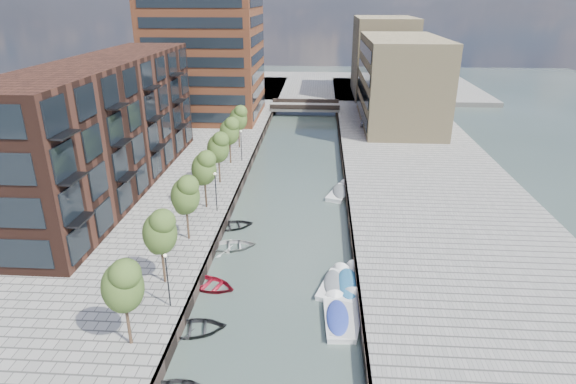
# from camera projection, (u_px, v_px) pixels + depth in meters

# --- Properties ---
(water) EXTENTS (300.00, 300.00, 0.00)m
(water) POSITION_uv_depth(u_px,v_px,m) (297.00, 169.00, 63.09)
(water) COLOR #38473F
(water) RESTS_ON ground
(quay_left) EXTENTS (60.00, 140.00, 1.00)m
(quay_left) POSITION_uv_depth(u_px,v_px,m) (32.00, 160.00, 65.15)
(quay_left) COLOR gray
(quay_left) RESTS_ON ground
(quay_right) EXTENTS (20.00, 140.00, 1.00)m
(quay_right) POSITION_uv_depth(u_px,v_px,m) (420.00, 168.00, 61.90)
(quay_right) COLOR gray
(quay_right) RESTS_ON ground
(quay_wall_left) EXTENTS (0.25, 140.00, 1.00)m
(quay_wall_left) POSITION_uv_depth(u_px,v_px,m) (250.00, 164.00, 63.28)
(quay_wall_left) COLOR #332823
(quay_wall_left) RESTS_ON ground
(quay_wall_right) EXTENTS (0.25, 140.00, 1.00)m
(quay_wall_right) POSITION_uv_depth(u_px,v_px,m) (343.00, 166.00, 62.52)
(quay_wall_right) COLOR #332823
(quay_wall_right) RESTS_ON ground
(far_closure) EXTENTS (80.00, 40.00, 1.00)m
(far_closure) POSITION_uv_depth(u_px,v_px,m) (309.00, 86.00, 118.32)
(far_closure) COLOR gray
(far_closure) RESTS_ON ground
(apartment_block) EXTENTS (8.00, 38.00, 14.00)m
(apartment_block) POSITION_uv_depth(u_px,v_px,m) (108.00, 126.00, 52.08)
(apartment_block) COLOR black
(apartment_block) RESTS_ON quay_left
(tower) EXTENTS (18.00, 18.00, 30.00)m
(tower) POSITION_uv_depth(u_px,v_px,m) (204.00, 28.00, 81.19)
(tower) COLOR brown
(tower) RESTS_ON quay_left
(tan_block_near) EXTENTS (12.00, 25.00, 14.00)m
(tan_block_near) POSITION_uv_depth(u_px,v_px,m) (400.00, 81.00, 79.38)
(tan_block_near) COLOR tan
(tan_block_near) RESTS_ON quay_right
(tan_block_far) EXTENTS (12.00, 20.00, 16.00)m
(tan_block_far) POSITION_uv_depth(u_px,v_px,m) (383.00, 57.00, 103.02)
(tan_block_far) COLOR tan
(tan_block_far) RESTS_ON quay_right
(bridge) EXTENTS (13.00, 6.00, 1.30)m
(bridge) POSITION_uv_depth(u_px,v_px,m) (305.00, 107.00, 92.12)
(bridge) COLOR gray
(bridge) RESTS_ON ground
(tree_0) EXTENTS (2.50, 2.50, 5.95)m
(tree_0) POSITION_uv_depth(u_px,v_px,m) (122.00, 284.00, 28.37)
(tree_0) COLOR #382619
(tree_0) RESTS_ON quay_left
(tree_1) EXTENTS (2.50, 2.50, 5.95)m
(tree_1) POSITION_uv_depth(u_px,v_px,m) (160.00, 231.00, 34.83)
(tree_1) COLOR #382619
(tree_1) RESTS_ON quay_left
(tree_2) EXTENTS (2.50, 2.50, 5.95)m
(tree_2) POSITION_uv_depth(u_px,v_px,m) (185.00, 194.00, 41.30)
(tree_2) COLOR #382619
(tree_2) RESTS_ON quay_left
(tree_3) EXTENTS (2.50, 2.50, 5.95)m
(tree_3) POSITION_uv_depth(u_px,v_px,m) (204.00, 167.00, 47.76)
(tree_3) COLOR #382619
(tree_3) RESTS_ON quay_left
(tree_4) EXTENTS (2.50, 2.50, 5.95)m
(tree_4) POSITION_uv_depth(u_px,v_px,m) (218.00, 147.00, 54.23)
(tree_4) COLOR #382619
(tree_4) RESTS_ON quay_left
(tree_5) EXTENTS (2.50, 2.50, 5.95)m
(tree_5) POSITION_uv_depth(u_px,v_px,m) (229.00, 131.00, 60.69)
(tree_5) COLOR #382619
(tree_5) RESTS_ON quay_left
(tree_6) EXTENTS (2.50, 2.50, 5.95)m
(tree_6) POSITION_uv_depth(u_px,v_px,m) (238.00, 118.00, 67.16)
(tree_6) COLOR #382619
(tree_6) RESTS_ON quay_left
(lamp_0) EXTENTS (0.24, 0.24, 4.12)m
(lamp_0) POSITION_uv_depth(u_px,v_px,m) (167.00, 275.00, 32.66)
(lamp_0) COLOR black
(lamp_0) RESTS_ON quay_left
(lamp_1) EXTENTS (0.24, 0.24, 4.12)m
(lamp_1) POSITION_uv_depth(u_px,v_px,m) (216.00, 188.00, 47.44)
(lamp_1) COLOR black
(lamp_1) RESTS_ON quay_left
(lamp_2) EXTENTS (0.24, 0.24, 4.12)m
(lamp_2) POSITION_uv_depth(u_px,v_px,m) (241.00, 142.00, 62.21)
(lamp_2) COLOR black
(lamp_2) RESTS_ON quay_left
(sloop_1) EXTENTS (5.01, 4.01, 0.92)m
(sloop_1) POSITION_uv_depth(u_px,v_px,m) (194.00, 331.00, 32.56)
(sloop_1) COLOR black
(sloop_1) RESTS_ON ground
(sloop_2) EXTENTS (5.18, 4.39, 0.91)m
(sloop_2) POSITION_uv_depth(u_px,v_px,m) (209.00, 287.00, 37.53)
(sloop_2) COLOR maroon
(sloop_2) RESTS_ON ground
(sloop_3) EXTENTS (4.98, 4.04, 0.91)m
(sloop_3) POSITION_uv_depth(u_px,v_px,m) (232.00, 248.00, 43.29)
(sloop_3) COLOR #AFB0AE
(sloop_3) RESTS_ON ground
(sloop_4) EXTENTS (4.98, 4.23, 0.87)m
(sloop_4) POSITION_uv_depth(u_px,v_px,m) (233.00, 227.00, 47.19)
(sloop_4) COLOR black
(sloop_4) RESTS_ON ground
(motorboat_0) EXTENTS (3.18, 5.58, 1.76)m
(motorboat_0) POSITION_uv_depth(u_px,v_px,m) (349.00, 282.00, 37.74)
(motorboat_0) COLOR white
(motorboat_0) RESTS_ON ground
(motorboat_1) EXTENTS (2.90, 4.96, 1.56)m
(motorboat_1) POSITION_uv_depth(u_px,v_px,m) (335.00, 283.00, 37.75)
(motorboat_1) COLOR white
(motorboat_1) RESTS_ON ground
(motorboat_2) EXTENTS (2.74, 5.51, 1.76)m
(motorboat_2) POSITION_uv_depth(u_px,v_px,m) (349.00, 313.00, 34.25)
(motorboat_2) COLOR #B4B4B2
(motorboat_2) RESTS_ON ground
(motorboat_3) EXTENTS (1.99, 5.08, 1.67)m
(motorboat_3) POSITION_uv_depth(u_px,v_px,m) (337.00, 316.00, 33.81)
(motorboat_3) COLOR silver
(motorboat_3) RESTS_ON ground
(motorboat_4) EXTENTS (3.53, 5.71, 1.80)m
(motorboat_4) POSITION_uv_depth(u_px,v_px,m) (341.00, 192.00, 55.23)
(motorboat_4) COLOR white
(motorboat_4) RESTS_ON ground
(car) EXTENTS (2.06, 4.02, 1.31)m
(car) POSITION_uv_depth(u_px,v_px,m) (365.00, 122.00, 80.09)
(car) COLOR #949699
(car) RESTS_ON quay_right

